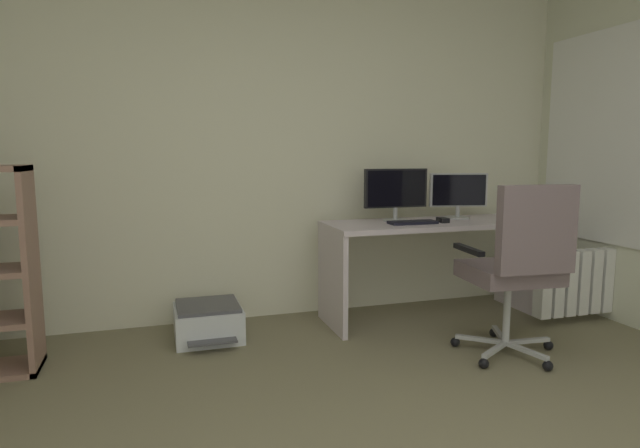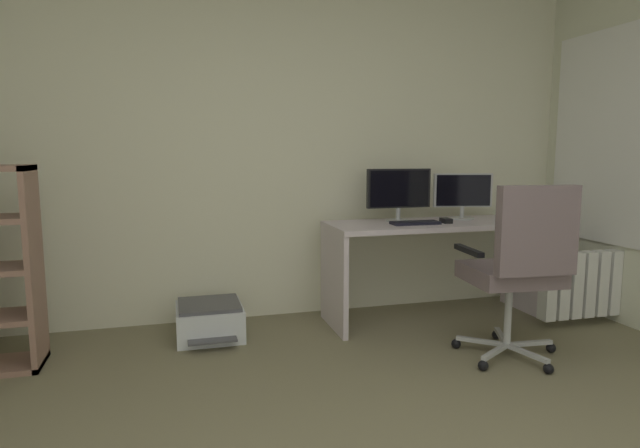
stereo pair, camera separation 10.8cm
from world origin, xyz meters
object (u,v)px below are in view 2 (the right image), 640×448
desk (435,247)px  monitor_main (399,191)px  printer (210,320)px  computer_mouse (446,221)px  keyboard (415,223)px  radiator (605,283)px  monitor_secondary (463,193)px  office_chair (520,263)px

desk → monitor_main: 0.49m
printer → computer_mouse: bearing=-3.9°
monitor_main → printer: size_ratio=0.94×
computer_mouse → printer: (-1.66, 0.11, -0.63)m
desk → keyboard: bearing=-158.5°
monitor_main → radiator: (1.40, -0.50, -0.65)m
monitor_main → desk: bearing=-19.8°
monitor_secondary → office_chair: (-0.19, -0.97, -0.33)m
keyboard → office_chair: office_chair is taller
desk → monitor_secondary: monitor_secondary is taller
radiator → keyboard: bearing=166.4°
office_chair → desk: bearing=94.8°
printer → desk: bearing=-1.3°
monitor_secondary → radiator: monitor_secondary is taller
monitor_secondary → keyboard: size_ratio=1.28×
computer_mouse → radiator: 1.24m
computer_mouse → monitor_secondary: bearing=40.3°
printer → radiator: size_ratio=0.49×
desk → computer_mouse: computer_mouse is taller
office_chair → radiator: 1.21m
office_chair → printer: (-1.70, 0.92, -0.48)m
desk → monitor_main: (-0.25, 0.09, 0.41)m
desk → office_chair: bearing=-85.2°
monitor_secondary → office_chair: monitor_secondary is taller
computer_mouse → radiator: size_ratio=0.09×
printer → radiator: bearing=-9.1°
keyboard → printer: (-1.42, 0.12, -0.62)m
computer_mouse → radiator: computer_mouse is taller
monitor_main → radiator: bearing=-19.5°
monitor_main → radiator: 1.63m
monitor_secondary → radiator: (0.89, -0.50, -0.63)m
keyboard → desk: bearing=22.6°
desk → printer: desk is taller
desk → keyboard: 0.29m
office_chair → radiator: office_chair is taller
computer_mouse → keyboard: bearing=-175.3°
desk → computer_mouse: (0.04, -0.07, 0.20)m
monitor_main → radiator: size_ratio=0.46×
desk → monitor_secondary: size_ratio=3.64×
office_chair → monitor_secondary: bearing=78.9°
desk → office_chair: office_chair is taller
monitor_main → monitor_secondary: bearing=0.0°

